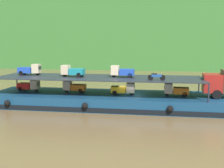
{
  "coord_description": "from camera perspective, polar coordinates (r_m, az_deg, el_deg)",
  "views": [
    {
      "loc": [
        2.82,
        -31.65,
        7.43
      ],
      "look_at": [
        -2.13,
        0.0,
        2.7
      ],
      "focal_mm": 43.95,
      "sensor_mm": 36.0,
      "label": 1
    }
  ],
  "objects": [
    {
      "name": "cargo_barge",
      "position": [
        32.45,
        3.73,
        -3.5
      ],
      "size": [
        33.52,
        7.82,
        1.5
      ],
      "color": "navy",
      "rests_on": "ground"
    },
    {
      "name": "mini_truck_lower_aft",
      "position": [
        33.98,
        -7.88,
        -0.55
      ],
      "size": [
        2.74,
        1.2,
        1.38
      ],
      "color": "orange",
      "rests_on": "cargo_barge"
    },
    {
      "name": "cargo_rack",
      "position": [
        32.58,
        -2.9,
        1.35
      ],
      "size": [
        24.32,
        6.48,
        2.0
      ],
      "color": "#232833",
      "rests_on": "cargo_barge"
    },
    {
      "name": "mini_truck_lower_stern",
      "position": [
        36.21,
        -16.87,
        -0.28
      ],
      "size": [
        2.79,
        1.28,
        1.38
      ],
      "color": "red",
      "rests_on": "cargo_barge"
    },
    {
      "name": "mini_truck_upper_mid",
      "position": [
        33.07,
        -8.24,
        2.69
      ],
      "size": [
        2.79,
        1.28,
        1.38
      ],
      "color": "teal",
      "rests_on": "cargo_rack"
    },
    {
      "name": "mini_truck_upper_fore",
      "position": [
        32.26,
        2.13,
        2.63
      ],
      "size": [
        2.74,
        1.21,
        1.38
      ],
      "color": "#1E47B7",
      "rests_on": "cargo_rack"
    },
    {
      "name": "motorcycle_upper_port",
      "position": [
        29.91,
        9.2,
        1.58
      ],
      "size": [
        1.9,
        0.55,
        0.87
      ],
      "color": "black",
      "rests_on": "cargo_rack"
    },
    {
      "name": "mini_truck_lower_mid",
      "position": [
        32.06,
        2.39,
        -1.01
      ],
      "size": [
        2.74,
        1.2,
        1.38
      ],
      "color": "gold",
      "rests_on": "cargo_barge"
    },
    {
      "name": "mini_truck_upper_stern",
      "position": [
        36.05,
        -16.7,
        2.89
      ],
      "size": [
        2.78,
        1.26,
        1.38
      ],
      "color": "#1E47B7",
      "rests_on": "cargo_rack"
    },
    {
      "name": "ground_plane",
      "position": [
        32.63,
        3.72,
        -4.78
      ],
      "size": [
        400.0,
        400.0,
        0.0
      ],
      "primitive_type": "plane",
      "color": "brown"
    },
    {
      "name": "mini_truck_lower_fore",
      "position": [
        32.17,
        13.14,
        -1.2
      ],
      "size": [
        2.77,
        1.25,
        1.38
      ],
      "color": "orange",
      "rests_on": "cargo_barge"
    }
  ]
}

